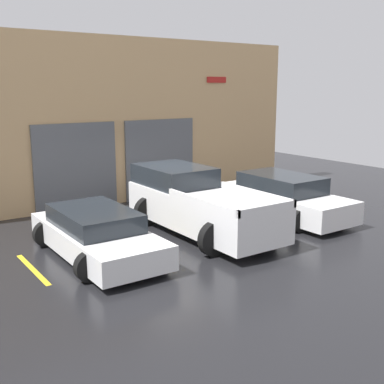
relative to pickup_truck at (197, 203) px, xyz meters
The scene contains 9 objects.
ground_plane 1.58m from the pickup_truck, 90.00° to the left, with size 28.00×28.00×0.00m, color black.
shophouse_building 5.03m from the pickup_truck, 90.06° to the left, with size 14.38×0.68×5.66m.
pickup_truck is the anchor object (origin of this frame).
sedan_white 3.14m from the pickup_truck, behind, with size 2.21×4.48×1.14m.
sedan_side 3.14m from the pickup_truck, ahead, with size 2.22×4.57×1.33m.
parking_stripe_far_left 4.76m from the pickup_truck, behind, with size 0.12×2.20×0.01m, color gold.
parking_stripe_left 1.78m from the pickup_truck, behind, with size 0.12×2.20×0.01m, color gold.
parking_stripe_centre 1.78m from the pickup_truck, ahead, with size 0.12×2.20×0.01m, color gold.
parking_stripe_right 4.76m from the pickup_truck, ahead, with size 0.12×2.20×0.01m, color gold.
Camera 1 is at (-7.52, -11.95, 3.98)m, focal length 45.00 mm.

